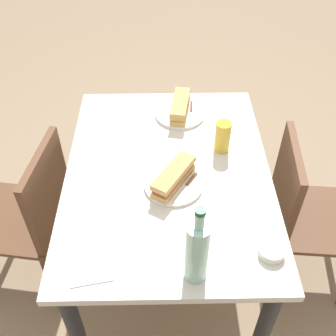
{
  "coord_description": "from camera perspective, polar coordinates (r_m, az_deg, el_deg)",
  "views": [
    {
      "loc": [
        1.17,
        -0.02,
        1.91
      ],
      "look_at": [
        0.0,
        0.0,
        0.77
      ],
      "focal_mm": 43.65,
      "sensor_mm": 36.0,
      "label": 1
    }
  ],
  "objects": [
    {
      "name": "chair_near",
      "position": [
        1.95,
        -18.3,
        -6.1
      ],
      "size": [
        0.46,
        0.46,
        0.84
      ],
      "color": "brown",
      "rests_on": "ground"
    },
    {
      "name": "olive_bowl",
      "position": [
        1.43,
        14.25,
        -11.19
      ],
      "size": [
        0.09,
        0.09,
        0.03
      ],
      "primitive_type": "cylinder",
      "color": "silver",
      "rests_on": "dining_table"
    },
    {
      "name": "dining_table",
      "position": [
        1.73,
        0.0,
        -3.28
      ],
      "size": [
        1.11,
        0.82,
        0.75
      ],
      "color": "beige",
      "rests_on": "ground"
    },
    {
      "name": "paper_napkin",
      "position": [
        1.39,
        -10.74,
        -13.21
      ],
      "size": [
        0.16,
        0.16,
        0.0
      ],
      "primitive_type": "cube",
      "rotation": [
        0.0,
        0.0,
        0.18
      ],
      "color": "white",
      "rests_on": "dining_table"
    },
    {
      "name": "plate_far",
      "position": [
        1.59,
        0.77,
        -2.26
      ],
      "size": [
        0.23,
        0.23,
        0.01
      ],
      "primitive_type": "cylinder",
      "color": "silver",
      "rests_on": "dining_table"
    },
    {
      "name": "beer_glass",
      "position": [
        1.72,
        7.64,
        4.36
      ],
      "size": [
        0.07,
        0.07,
        0.14
      ],
      "primitive_type": "cylinder",
      "color": "gold",
      "rests_on": "dining_table"
    },
    {
      "name": "knife_near",
      "position": [
        1.93,
        3.25,
        7.88
      ],
      "size": [
        0.18,
        0.03,
        0.01
      ],
      "color": "silver",
      "rests_on": "plate_near"
    },
    {
      "name": "knife_far",
      "position": [
        1.57,
        2.62,
        -2.44
      ],
      "size": [
        0.16,
        0.11,
        0.01
      ],
      "color": "silver",
      "rests_on": "plate_far"
    },
    {
      "name": "water_bottle",
      "position": [
        1.25,
        4.06,
        -11.48
      ],
      "size": [
        0.07,
        0.07,
        0.32
      ],
      "color": "#99C6B7",
      "rests_on": "dining_table"
    },
    {
      "name": "chair_far",
      "position": [
        1.96,
        18.17,
        -5.75
      ],
      "size": [
        0.44,
        0.44,
        0.84
      ],
      "color": "brown",
      "rests_on": "ground"
    },
    {
      "name": "baguette_sandwich_near",
      "position": [
        1.91,
        1.7,
        8.57
      ],
      "size": [
        0.23,
        0.1,
        0.07
      ],
      "color": "tan",
      "rests_on": "plate_near"
    },
    {
      "name": "ground_plane",
      "position": [
        2.24,
        0.0,
        -14.31
      ],
      "size": [
        8.0,
        8.0,
        0.0
      ],
      "primitive_type": "plane",
      "color": "#8C755B"
    },
    {
      "name": "plate_near",
      "position": [
        1.93,
        1.68,
        7.57
      ],
      "size": [
        0.23,
        0.23,
        0.01
      ],
      "primitive_type": "cylinder",
      "color": "white",
      "rests_on": "dining_table"
    },
    {
      "name": "baguette_sandwich_far",
      "position": [
        1.56,
        0.78,
        -1.21
      ],
      "size": [
        0.23,
        0.18,
        0.07
      ],
      "color": "tan",
      "rests_on": "plate_far"
    }
  ]
}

